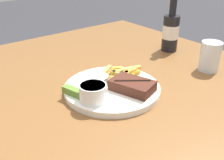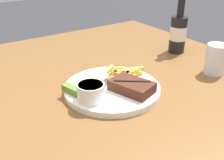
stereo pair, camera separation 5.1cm
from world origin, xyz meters
TOP-DOWN VIEW (x-y plane):
  - dining_table at (0.00, 0.00)m, footprint 1.24×1.15m
  - dinner_plate at (0.00, 0.00)m, footprint 0.28×0.28m
  - steak_portion at (0.05, 0.03)m, footprint 0.14×0.11m
  - fries_pile at (-0.03, 0.06)m, footprint 0.14×0.17m
  - coleslaw_cup at (0.03, -0.09)m, footprint 0.07×0.07m
  - dipping_sauce_cup at (-0.03, -0.02)m, footprint 0.06×0.06m
  - pickle_spear at (-0.02, -0.11)m, footprint 0.08×0.04m
  - fork_utensil at (-0.06, 0.04)m, footprint 0.12×0.09m
  - beer_bottle at (-0.13, 0.40)m, footprint 0.06×0.06m
  - drinking_glass at (0.09, 0.35)m, footprint 0.07×0.07m

SIDE VIEW (x-z plane):
  - dining_table at x=0.00m, z-range 0.30..1.07m
  - dinner_plate at x=0.00m, z-range 0.76..0.78m
  - fork_utensil at x=-0.06m, z-range 0.78..0.79m
  - pickle_spear at x=-0.02m, z-range 0.78..0.80m
  - fries_pile at x=-0.03m, z-range 0.78..0.80m
  - steak_portion at x=0.05m, z-range 0.78..0.81m
  - dipping_sauce_cup at x=-0.03m, z-range 0.78..0.81m
  - coleslaw_cup at x=0.03m, z-range 0.79..0.83m
  - drinking_glass at x=0.09m, z-range 0.76..0.86m
  - beer_bottle at x=-0.13m, z-range 0.73..0.96m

